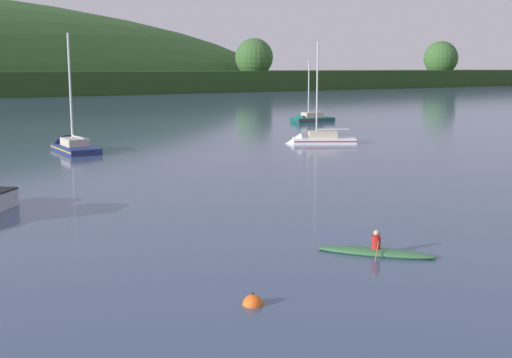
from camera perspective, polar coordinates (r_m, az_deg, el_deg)
The scene contains 5 objects.
sailboat_midwater_white at distance 59.86m, azimuth 5.14°, elevation 3.18°, with size 6.35×4.87×9.88m.
sailboat_far_left at distance 56.67m, azimuth -15.42°, elevation 2.49°, with size 2.64×6.80×10.62m.
sailboat_outer_reach at distance 83.62m, azimuth 4.46°, elevation 4.99°, with size 6.15×2.54×8.54m.
canoe_with_paddler at distance 24.90m, azimuth 10.21°, elevation -6.14°, with size 3.43×3.90×1.02m.
mooring_buoy_foreground at distance 19.53m, azimuth -0.26°, elevation -10.70°, with size 0.61×0.61×0.69m.
Camera 1 is at (-12.82, 5.03, 6.76)m, focal length 46.80 mm.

